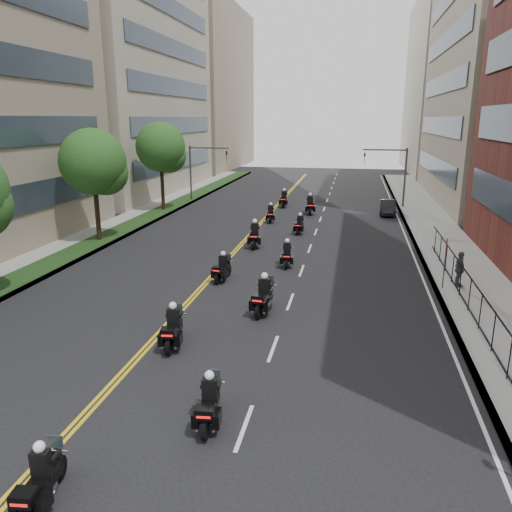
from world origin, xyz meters
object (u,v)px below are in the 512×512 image
(motorcycle_2, at_px, (173,329))
(motorcycle_9, at_px, (310,206))
(motorcycle_10, at_px, (284,200))
(motorcycle_4, at_px, (222,269))
(motorcycle_8, at_px, (271,214))
(parked_sedan, at_px, (388,207))
(motorcycle_5, at_px, (287,255))
(pedestrian_c, at_px, (460,269))
(motorcycle_1, at_px, (209,404))
(motorcycle_6, at_px, (255,236))
(motorcycle_3, at_px, (263,297))
(motorcycle_7, at_px, (300,225))
(motorcycle_0, at_px, (40,482))

(motorcycle_2, bearing_deg, motorcycle_9, 76.89)
(motorcycle_2, bearing_deg, motorcycle_10, 82.60)
(motorcycle_4, bearing_deg, motorcycle_8, 97.33)
(parked_sedan, bearing_deg, motorcycle_5, -107.78)
(motorcycle_10, xyz_separation_m, pedestrian_c, (11.89, -22.04, 0.34))
(motorcycle_1, height_order, parked_sedan, motorcycle_1)
(motorcycle_8, bearing_deg, motorcycle_6, -94.12)
(motorcycle_6, height_order, motorcycle_8, motorcycle_6)
(motorcycle_3, distance_m, motorcycle_8, 19.84)
(motorcycle_10, height_order, parked_sedan, motorcycle_10)
(motorcycle_3, relative_size, motorcycle_7, 1.16)
(motorcycle_9, xyz_separation_m, pedestrian_c, (9.10, -18.86, 0.30))
(parked_sedan, bearing_deg, motorcycle_0, -101.40)
(motorcycle_4, bearing_deg, motorcycle_0, -82.23)
(motorcycle_0, relative_size, motorcycle_10, 0.87)
(motorcycle_8, bearing_deg, motorcycle_2, -95.68)
(motorcycle_6, bearing_deg, motorcycle_1, -90.17)
(motorcycle_0, xyz_separation_m, motorcycle_5, (2.79, 19.43, 0.02))
(motorcycle_7, xyz_separation_m, parked_sedan, (6.84, 9.09, 0.03))
(motorcycle_1, relative_size, motorcycle_2, 0.93)
(motorcycle_4, xyz_separation_m, motorcycle_10, (0.02, 22.96, 0.08))
(motorcycle_0, bearing_deg, parked_sedan, 69.00)
(motorcycle_3, xyz_separation_m, motorcycle_10, (-2.90, 26.97, -0.01))
(motorcycle_4, height_order, motorcycle_10, motorcycle_10)
(motorcycle_7, height_order, parked_sedan, motorcycle_7)
(motorcycle_0, height_order, motorcycle_4, motorcycle_4)
(motorcycle_4, xyz_separation_m, motorcycle_8, (-0.04, 15.60, 0.01))
(motorcycle_1, bearing_deg, motorcycle_9, 83.79)
(motorcycle_8, height_order, motorcycle_10, motorcycle_10)
(motorcycle_8, bearing_deg, motorcycle_5, -82.55)
(motorcycle_6, bearing_deg, motorcycle_8, 84.37)
(motorcycle_2, bearing_deg, motorcycle_3, 47.84)
(motorcycle_1, xyz_separation_m, pedestrian_c, (8.98, 13.40, 0.42))
(motorcycle_1, xyz_separation_m, motorcycle_7, (-0.17, 24.31, -0.02))
(motorcycle_6, bearing_deg, motorcycle_5, -63.89)
(motorcycle_7, distance_m, motorcycle_8, 4.71)
(motorcycle_6, height_order, motorcycle_9, motorcycle_9)
(motorcycle_1, distance_m, motorcycle_10, 35.56)
(parked_sedan, bearing_deg, motorcycle_3, -102.12)
(motorcycle_7, bearing_deg, motorcycle_4, -99.33)
(motorcycle_5, bearing_deg, motorcycle_0, -104.07)
(motorcycle_3, height_order, pedestrian_c, pedestrian_c)
(motorcycle_0, relative_size, motorcycle_3, 0.86)
(motorcycle_1, bearing_deg, pedestrian_c, 49.76)
(motorcycle_8, bearing_deg, motorcycle_4, -96.14)
(motorcycle_9, height_order, motorcycle_10, motorcycle_9)
(motorcycle_0, distance_m, motorcycle_3, 12.41)
(motorcycle_3, distance_m, motorcycle_10, 27.13)
(motorcycle_10, bearing_deg, motorcycle_2, -90.95)
(motorcycle_9, bearing_deg, motorcycle_0, -101.84)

